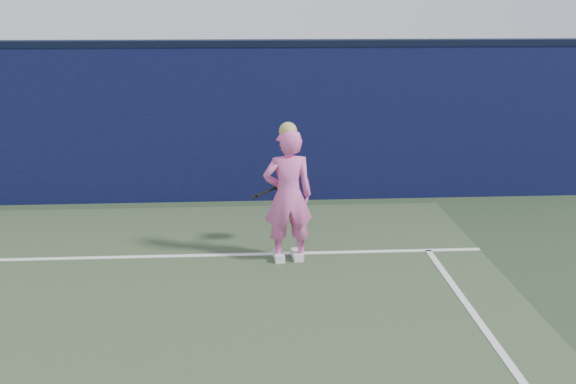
{
  "coord_description": "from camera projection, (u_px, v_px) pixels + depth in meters",
  "views": [
    {
      "loc": [
        2.51,
        -3.37,
        3.13
      ],
      "look_at": [
        2.93,
        3.84,
        0.9
      ],
      "focal_mm": 38.0,
      "sensor_mm": 36.0,
      "label": 1
    }
  ],
  "objects": [
    {
      "name": "player",
      "position": [
        288.0,
        195.0,
        7.57
      ],
      "size": [
        0.66,
        0.47,
        1.78
      ],
      "rotation": [
        0.0,
        0.0,
        3.25
      ],
      "color": "pink",
      "rests_on": "ground"
    },
    {
      "name": "racket",
      "position": [
        283.0,
        186.0,
        8.03
      ],
      "size": [
        0.61,
        0.29,
        0.34
      ],
      "rotation": [
        0.0,
        0.0,
        0.29
      ],
      "color": "black",
      "rests_on": "ground"
    },
    {
      "name": "backstop_wall",
      "position": [
        98.0,
        126.0,
        9.83
      ],
      "size": [
        24.0,
        0.4,
        2.5
      ],
      "primitive_type": "cube",
      "color": "black",
      "rests_on": "ground"
    },
    {
      "name": "wall_cap",
      "position": [
        90.0,
        44.0,
        9.45
      ],
      "size": [
        24.0,
        0.42,
        0.1
      ],
      "primitive_type": "cube",
      "color": "black",
      "rests_on": "backstop_wall"
    }
  ]
}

